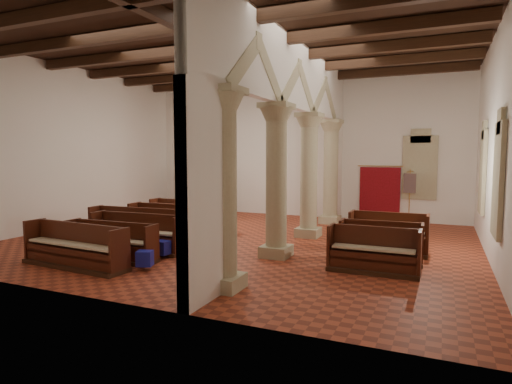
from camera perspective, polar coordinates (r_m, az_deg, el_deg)
The scene contains 30 objects.
floor at distance 13.68m, azimuth -2.16°, elevation -6.50°, with size 14.00×14.00×0.00m, color #9F3D22.
ceiling at distance 13.77m, azimuth -2.25°, elevation 18.75°, with size 14.00×14.00×0.00m, color black.
wall_back at distance 18.98m, azimuth 5.74°, elevation 5.86°, with size 14.00×0.02×6.00m, color white.
wall_front at distance 8.41m, azimuth -20.40°, elevation 6.42°, with size 14.00×0.02×6.00m, color white.
wall_left at distance 17.60m, azimuth -23.29°, elevation 5.52°, with size 0.02×12.00×6.00m, color white.
wall_right at distance 12.12m, azimuth 29.31°, elevation 5.61°, with size 0.02×12.00×6.00m, color white.
ceiling_beams at distance 13.73m, azimuth -2.24°, elevation 18.02°, with size 13.80×11.80×0.30m, color #3C2413, non-canonical shape.
arcade at distance 12.74m, azimuth 5.19°, elevation 8.74°, with size 0.90×11.90×6.00m.
window_right_a at distance 10.64m, azimuth 29.80°, elevation 1.42°, with size 0.03×1.00×2.20m, color #32725F.
window_right_b at distance 14.62m, azimuth 28.13°, elevation 2.34°, with size 0.03×1.00×2.20m, color #32725F.
window_back at distance 18.07m, azimuth 20.99°, elevation 3.04°, with size 1.00×0.03×2.20m, color #32725F.
pipe_organ at distance 20.42m, azimuth -6.85°, elevation 1.23°, with size 2.10×0.85×4.40m.
lectern at distance 19.98m, azimuth -4.32°, elevation -1.12°, with size 0.62×0.64×1.40m.
dossal_curtain at distance 18.20m, azimuth 16.16°, elevation -0.07°, with size 1.80×0.07×2.17m.
processional_banner at distance 17.70m, azimuth 19.75°, elevation -1.62°, with size 0.48×0.61×2.15m.
hymnal_box_a at distance 10.61m, azimuth -14.61°, elevation -8.56°, with size 0.36×0.29×0.36m, color navy.
hymnal_box_b at distance 11.68m, azimuth -12.37°, elevation -7.25°, with size 0.36×0.29×0.36m, color navy.
hymnal_box_c at distance 13.01m, azimuth -3.87°, elevation -5.90°, with size 0.34×0.28×0.34m, color navy.
tube_heater_a at distance 11.04m, azimuth -20.99°, elevation -8.84°, with size 0.11×0.11×1.09m, color white.
tube_heater_b at distance 12.49m, azimuth -17.76°, elevation -7.13°, with size 0.11×0.11×1.07m, color white.
nave_pew_0 at distance 11.41m, azimuth -23.02°, elevation -7.48°, with size 3.07×0.91×1.06m.
nave_pew_1 at distance 11.82m, azimuth -18.83°, elevation -7.02°, with size 2.64×0.73×0.99m.
nave_pew_2 at distance 12.63m, azimuth -15.54°, elevation -6.04°, with size 2.86×0.83×1.07m.
nave_pew_3 at distance 13.62m, azimuth -15.37°, elevation -5.19°, with size 3.33×0.93×1.10m.
nave_pew_4 at distance 14.16m, azimuth -11.21°, elevation -4.68°, with size 3.03×0.78×1.11m.
nave_pew_5 at distance 15.05m, azimuth -9.84°, elevation -4.22°, with size 2.64×0.68×0.99m.
nave_pew_6 at distance 15.77m, azimuth -8.78°, elevation -3.71°, with size 3.34×0.88×1.06m.
aisle_pew_0 at distance 10.43m, azimuth 15.36°, elevation -8.39°, with size 2.08×0.71×1.06m.
aisle_pew_1 at distance 11.47m, azimuth 16.26°, elevation -7.22°, with size 2.07×0.75×1.04m.
aisle_pew_2 at distance 12.46m, azimuth 17.19°, elevation -6.09°, with size 2.10×0.76×1.13m.
Camera 1 is at (5.82, -12.06, 2.77)m, focal length 30.00 mm.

